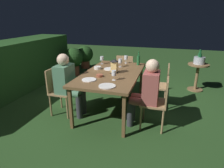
# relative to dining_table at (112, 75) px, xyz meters

# --- Properties ---
(ground_plane) EXTENTS (16.00, 16.00, 0.00)m
(ground_plane) POSITION_rel_dining_table_xyz_m (0.00, 0.00, -0.71)
(ground_plane) COLOR #26471E
(dining_table) EXTENTS (1.84, 1.02, 0.76)m
(dining_table) POSITION_rel_dining_table_xyz_m (0.00, 0.00, 0.00)
(dining_table) COLOR brown
(dining_table) RESTS_ON ground
(chair_side_left_a) EXTENTS (0.42, 0.40, 0.87)m
(chair_side_left_a) POSITION_rel_dining_table_xyz_m (-0.41, -0.90, -0.22)
(chair_side_left_a) COLOR #9E7A51
(chair_side_left_a) RESTS_ON ground
(person_in_rust) EXTENTS (0.38, 0.47, 1.15)m
(person_in_rust) POSITION_rel_dining_table_xyz_m (-0.41, -0.70, -0.07)
(person_in_rust) COLOR #9E4C47
(person_in_rust) RESTS_ON ground
(chair_side_left_b) EXTENTS (0.42, 0.40, 0.87)m
(chair_side_left_b) POSITION_rel_dining_table_xyz_m (0.41, -0.90, -0.22)
(chair_side_left_b) COLOR #9E7A51
(chair_side_left_b) RESTS_ON ground
(chair_head_far) EXTENTS (0.40, 0.42, 0.87)m
(chair_head_far) POSITION_rel_dining_table_xyz_m (1.17, 0.00, -0.22)
(chair_head_far) COLOR #9E7A51
(chair_head_far) RESTS_ON ground
(chair_side_right_a) EXTENTS (0.42, 0.40, 0.87)m
(chair_side_right_a) POSITION_rel_dining_table_xyz_m (-0.41, 0.90, -0.22)
(chair_side_right_a) COLOR #9E7A51
(chair_side_right_a) RESTS_ON ground
(person_in_green) EXTENTS (0.38, 0.47, 1.15)m
(person_in_green) POSITION_rel_dining_table_xyz_m (-0.41, 0.70, -0.07)
(person_in_green) COLOR #4C7A5B
(person_in_green) RESTS_ON ground
(lantern_centerpiece) EXTENTS (0.15, 0.15, 0.27)m
(lantern_centerpiece) POSITION_rel_dining_table_xyz_m (-0.01, -0.04, 0.20)
(lantern_centerpiece) COLOR black
(lantern_centerpiece) RESTS_ON dining_table
(green_bottle_on_table) EXTENTS (0.07, 0.07, 0.29)m
(green_bottle_on_table) POSITION_rel_dining_table_xyz_m (0.73, -0.37, 0.16)
(green_bottle_on_table) COLOR #1E5B2D
(green_bottle_on_table) RESTS_ON dining_table
(wine_glass_a) EXTENTS (0.08, 0.08, 0.17)m
(wine_glass_a) POSITION_rel_dining_table_xyz_m (0.59, 0.41, 0.17)
(wine_glass_a) COLOR silver
(wine_glass_a) RESTS_ON dining_table
(wine_glass_b) EXTENTS (0.08, 0.08, 0.17)m
(wine_glass_b) POSITION_rel_dining_table_xyz_m (-0.42, -0.16, 0.17)
(wine_glass_b) COLOR silver
(wine_glass_b) RESTS_ON dining_table
(wine_glass_c) EXTENTS (0.08, 0.08, 0.17)m
(wine_glass_c) POSITION_rel_dining_table_xyz_m (0.45, -0.04, 0.17)
(wine_glass_c) COLOR silver
(wine_glass_c) RESTS_ON dining_table
(wine_glass_d) EXTENTS (0.08, 0.08, 0.17)m
(wine_glass_d) POSITION_rel_dining_table_xyz_m (0.82, -0.08, 0.17)
(wine_glass_d) COLOR silver
(wine_glass_d) RESTS_ON dining_table
(plate_a) EXTENTS (0.23, 0.23, 0.01)m
(plate_a) POSITION_rel_dining_table_xyz_m (0.21, 0.11, 0.06)
(plate_a) COLOR white
(plate_a) RESTS_ON dining_table
(plate_b) EXTENTS (0.26, 0.26, 0.01)m
(plate_b) POSITION_rel_dining_table_xyz_m (-0.73, -0.14, 0.06)
(plate_b) COLOR silver
(plate_b) RESTS_ON dining_table
(plate_c) EXTENTS (0.24, 0.24, 0.01)m
(plate_c) POSITION_rel_dining_table_xyz_m (-0.53, 0.24, 0.06)
(plate_c) COLOR white
(plate_c) RESTS_ON dining_table
(bowl_olives) EXTENTS (0.12, 0.12, 0.04)m
(bowl_olives) POSITION_rel_dining_table_xyz_m (-0.30, 0.14, 0.07)
(bowl_olives) COLOR #9E5138
(bowl_olives) RESTS_ON dining_table
(bowl_bread) EXTENTS (0.15, 0.15, 0.05)m
(bowl_bread) POSITION_rel_dining_table_xyz_m (0.16, 0.35, 0.08)
(bowl_bread) COLOR silver
(bowl_bread) RESTS_ON dining_table
(side_table) EXTENTS (0.49, 0.49, 0.67)m
(side_table) POSITION_rel_dining_table_xyz_m (1.59, -1.71, -0.26)
(side_table) COLOR brown
(side_table) RESTS_ON ground
(ice_bucket) EXTENTS (0.26, 0.26, 0.34)m
(ice_bucket) POSITION_rel_dining_table_xyz_m (1.59, -1.70, 0.07)
(ice_bucket) COLOR #B2B7BF
(ice_bucket) RESTS_ON side_table
(hedge_backdrop) EXTENTS (4.47, 0.89, 1.19)m
(hedge_backdrop) POSITION_rel_dining_table_xyz_m (0.00, 2.61, -0.11)
(hedge_backdrop) COLOR #234C1E
(hedge_backdrop) RESTS_ON ground
(potted_plant_by_hedge) EXTENTS (0.59, 0.59, 0.84)m
(potted_plant_by_hedge) POSITION_rel_dining_table_xyz_m (1.91, 1.82, -0.22)
(potted_plant_by_hedge) COLOR brown
(potted_plant_by_hedge) RESTS_ON ground
(potted_plant_corner) EXTENTS (0.57, 0.57, 0.78)m
(potted_plant_corner) POSITION_rel_dining_table_xyz_m (2.79, 1.82, -0.25)
(potted_plant_corner) COLOR brown
(potted_plant_corner) RESTS_ON ground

